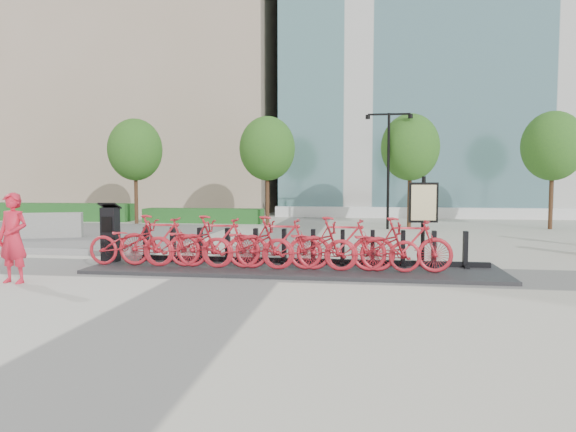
# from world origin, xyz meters

# --- Properties ---
(ground) EXTENTS (120.00, 120.00, 0.00)m
(ground) POSITION_xyz_m (0.00, 0.00, 0.00)
(ground) COLOR #B2AE9C
(tan_building) EXTENTS (26.00, 16.00, 30.00)m
(tan_building) POSITION_xyz_m (-16.00, 26.00, 15.00)
(tan_building) COLOR tan
(tan_building) RESTS_ON ground
(glass_building) EXTENTS (32.00, 16.00, 24.00)m
(glass_building) POSITION_xyz_m (14.00, 26.00, 12.00)
(glass_building) COLOR #446072
(glass_building) RESTS_ON ground
(gravel_patch) EXTENTS (14.00, 14.00, 0.00)m
(gravel_patch) POSITION_xyz_m (-10.00, 7.00, 0.01)
(gravel_patch) COLOR #5A5A5A
(gravel_patch) RESTS_ON ground
(hedge_a) EXTENTS (10.00, 1.40, 0.90)m
(hedge_a) POSITION_xyz_m (-14.00, 13.50, 0.45)
(hedge_a) COLOR #1F6321
(hedge_a) RESTS_ON ground
(hedge_b) EXTENTS (6.00, 1.20, 0.70)m
(hedge_b) POSITION_xyz_m (-5.00, 13.20, 0.35)
(hedge_b) COLOR #1F6321
(hedge_b) RESTS_ON ground
(tree_0) EXTENTS (2.60, 2.60, 5.10)m
(tree_0) POSITION_xyz_m (-8.00, 12.00, 3.59)
(tree_0) COLOR #523720
(tree_0) RESTS_ON ground
(tree_1) EXTENTS (2.60, 2.60, 5.10)m
(tree_1) POSITION_xyz_m (-1.50, 12.00, 3.59)
(tree_1) COLOR #523720
(tree_1) RESTS_ON ground
(tree_2) EXTENTS (2.60, 2.60, 5.10)m
(tree_2) POSITION_xyz_m (5.00, 12.00, 3.59)
(tree_2) COLOR #523720
(tree_2) RESTS_ON ground
(tree_3) EXTENTS (2.60, 2.60, 5.10)m
(tree_3) POSITION_xyz_m (11.00, 12.00, 3.59)
(tree_3) COLOR #523720
(tree_3) RESTS_ON ground
(streetlamp) EXTENTS (2.00, 0.20, 5.00)m
(streetlamp) POSITION_xyz_m (4.00, 11.00, 3.13)
(streetlamp) COLOR black
(streetlamp) RESTS_ON ground
(dock_pad) EXTENTS (9.60, 2.40, 0.08)m
(dock_pad) POSITION_xyz_m (1.30, 0.30, 0.04)
(dock_pad) COLOR #27272A
(dock_pad) RESTS_ON ground
(dock_rail_posts) EXTENTS (8.02, 0.50, 0.85)m
(dock_rail_posts) POSITION_xyz_m (1.36, 0.77, 0.51)
(dock_rail_posts) COLOR black
(dock_rail_posts) RESTS_ON dock_pad
(bike_0) EXTENTS (2.10, 0.73, 1.10)m
(bike_0) POSITION_xyz_m (-2.60, -0.05, 0.63)
(bike_0) COLOR #B31C27
(bike_0) RESTS_ON dock_pad
(bike_1) EXTENTS (2.04, 0.57, 1.22)m
(bike_1) POSITION_xyz_m (-1.88, -0.05, 0.69)
(bike_1) COLOR #B31C27
(bike_1) RESTS_ON dock_pad
(bike_2) EXTENTS (2.10, 0.73, 1.10)m
(bike_2) POSITION_xyz_m (-1.16, -0.05, 0.63)
(bike_2) COLOR #B31C27
(bike_2) RESTS_ON dock_pad
(bike_3) EXTENTS (2.04, 0.57, 1.22)m
(bike_3) POSITION_xyz_m (-0.44, -0.05, 0.69)
(bike_3) COLOR #B31C27
(bike_3) RESTS_ON dock_pad
(bike_4) EXTENTS (2.10, 0.73, 1.10)m
(bike_4) POSITION_xyz_m (0.28, -0.05, 0.63)
(bike_4) COLOR #B31C27
(bike_4) RESTS_ON dock_pad
(bike_5) EXTENTS (2.04, 0.57, 1.22)m
(bike_5) POSITION_xyz_m (1.00, -0.05, 0.69)
(bike_5) COLOR #B31C27
(bike_5) RESTS_ON dock_pad
(bike_6) EXTENTS (2.10, 0.73, 1.10)m
(bike_6) POSITION_xyz_m (1.72, -0.05, 0.63)
(bike_6) COLOR #B31C27
(bike_6) RESTS_ON dock_pad
(bike_7) EXTENTS (2.04, 0.57, 1.22)m
(bike_7) POSITION_xyz_m (2.44, -0.05, 0.69)
(bike_7) COLOR #B31C27
(bike_7) RESTS_ON dock_pad
(bike_8) EXTENTS (2.10, 0.73, 1.10)m
(bike_8) POSITION_xyz_m (3.16, -0.05, 0.63)
(bike_8) COLOR #B31C27
(bike_8) RESTS_ON dock_pad
(bike_9) EXTENTS (2.04, 0.57, 1.22)m
(bike_9) POSITION_xyz_m (3.88, -0.05, 0.69)
(bike_9) COLOR #B31C27
(bike_9) RESTS_ON dock_pad
(kiosk) EXTENTS (0.46, 0.38, 1.49)m
(kiosk) POSITION_xyz_m (-3.38, 0.46, 0.79)
(kiosk) COLOR black
(kiosk) RESTS_ON dock_pad
(worker_red) EXTENTS (0.73, 0.52, 1.87)m
(worker_red) POSITION_xyz_m (-4.23, -2.03, 0.94)
(worker_red) COLOR red
(worker_red) RESTS_ON ground
(jersey_barrier) EXTENTS (2.42, 1.52, 0.91)m
(jersey_barrier) POSITION_xyz_m (-8.62, 5.82, 0.46)
(jersey_barrier) COLOR gray
(jersey_barrier) RESTS_ON ground
(map_sign) EXTENTS (0.73, 0.23, 2.22)m
(map_sign) POSITION_xyz_m (4.43, 1.62, 1.47)
(map_sign) COLOR black
(map_sign) RESTS_ON ground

